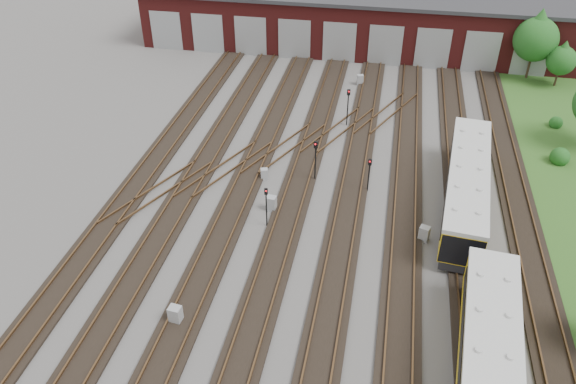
# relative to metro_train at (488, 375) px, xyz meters

# --- Properties ---
(ground) EXTENTS (120.00, 120.00, 0.00)m
(ground) POSITION_rel_metro_train_xyz_m (-10.00, 7.51, -1.90)
(ground) COLOR #464341
(ground) RESTS_ON ground
(track_network) EXTENTS (30.40, 70.00, 0.33)m
(track_network) POSITION_rel_metro_train_xyz_m (-10.17, 8.10, -1.79)
(track_network) COLOR black
(track_network) RESTS_ON ground
(maintenance_shed) EXTENTS (51.00, 12.50, 6.35)m
(maintenance_shed) POSITION_rel_metro_train_xyz_m (-10.01, 47.49, 1.30)
(maintenance_shed) COLOR #561615
(maintenance_shed) RESTS_ON ground
(metro_train) EXTENTS (4.15, 47.03, 3.07)m
(metro_train) POSITION_rel_metro_train_xyz_m (0.00, 0.00, 0.00)
(metro_train) COLOR black
(metro_train) RESTS_ON ground
(signal_mast_0) EXTENTS (0.26, 0.25, 3.09)m
(signal_mast_0) POSITION_rel_metro_train_xyz_m (-13.26, 11.31, 0.06)
(signal_mast_0) COLOR black
(signal_mast_0) RESTS_ON ground
(signal_mast_1) EXTENTS (0.29, 0.27, 3.45)m
(signal_mast_1) POSITION_rel_metro_train_xyz_m (-9.47, 26.87, 0.29)
(signal_mast_1) COLOR black
(signal_mast_1) RESTS_ON ground
(signal_mast_2) EXTENTS (0.26, 0.24, 2.79)m
(signal_mast_2) POSITION_rel_metro_train_xyz_m (-6.81, 16.80, -0.10)
(signal_mast_2) COLOR black
(signal_mast_2) RESTS_ON ground
(signal_mast_3) EXTENTS (0.31, 0.29, 3.44)m
(signal_mast_3) POSITION_rel_metro_train_xyz_m (-10.89, 17.45, 0.30)
(signal_mast_3) COLOR black
(signal_mast_3) RESTS_ON ground
(relay_cabinet_0) EXTENTS (0.74, 0.64, 1.13)m
(relay_cabinet_0) POSITION_rel_metro_train_xyz_m (-16.30, 1.87, -1.34)
(relay_cabinet_0) COLOR #929497
(relay_cabinet_0) RESTS_ON ground
(relay_cabinet_1) EXTENTS (0.64, 0.58, 0.90)m
(relay_cabinet_1) POSITION_rel_metro_train_xyz_m (-14.74, 16.92, -1.45)
(relay_cabinet_1) COLOR #929497
(relay_cabinet_1) RESTS_ON ground
(relay_cabinet_2) EXTENTS (0.73, 0.63, 1.12)m
(relay_cabinet_2) POSITION_rel_metro_train_xyz_m (-13.34, 13.14, -1.34)
(relay_cabinet_2) COLOR #929497
(relay_cabinet_2) RESTS_ON ground
(relay_cabinet_3) EXTENTS (0.72, 0.65, 1.03)m
(relay_cabinet_3) POSITION_rel_metro_train_xyz_m (-9.08, 35.83, -1.38)
(relay_cabinet_3) COLOR #929497
(relay_cabinet_3) RESTS_ON ground
(relay_cabinet_4) EXTENTS (0.78, 0.72, 1.07)m
(relay_cabinet_4) POSITION_rel_metro_train_xyz_m (-2.72, 11.82, -1.36)
(relay_cabinet_4) COLOR #929497
(relay_cabinet_4) RESTS_ON ground
(tree_0) EXTENTS (4.41, 4.41, 7.31)m
(tree_0) POSITION_rel_metro_train_xyz_m (7.92, 40.86, 2.80)
(tree_0) COLOR #302315
(tree_0) RESTS_ON ground
(tree_1) EXTENTS (2.89, 2.89, 4.79)m
(tree_1) POSITION_rel_metro_train_xyz_m (10.45, 39.30, 1.17)
(tree_1) COLOR #302315
(tree_1) RESTS_ON ground
(bush_1) EXTENTS (1.55, 1.55, 1.55)m
(bush_1) POSITION_rel_metro_train_xyz_m (7.99, 23.78, -1.13)
(bush_1) COLOR #164D17
(bush_1) RESTS_ON ground
(bush_2) EXTENTS (1.16, 1.16, 1.16)m
(bush_2) POSITION_rel_metro_train_xyz_m (8.87, 30.11, -1.32)
(bush_2) COLOR #164D17
(bush_2) RESTS_ON ground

